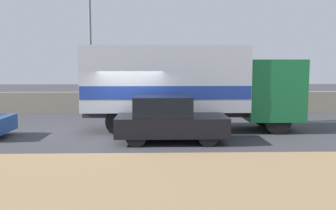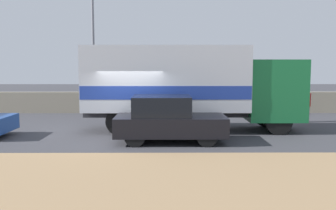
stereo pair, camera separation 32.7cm
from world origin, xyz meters
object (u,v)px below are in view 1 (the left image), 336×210
object	(u,v)px
street_lamp	(90,40)
box_truck	(186,84)
pedestrian	(304,105)
car_hatchback	(169,120)

from	to	relation	value
street_lamp	box_truck	size ratio (longest dim) A/B	0.79
street_lamp	box_truck	world-z (taller)	street_lamp
box_truck	pedestrian	xyz separation A→B (m)	(5.91, 2.27, -1.11)
street_lamp	car_hatchback	bearing A→B (deg)	-61.29
street_lamp	pedestrian	size ratio (longest dim) A/B	4.36
pedestrian	street_lamp	bearing A→B (deg)	166.20
box_truck	car_hatchback	bearing A→B (deg)	-108.19
box_truck	car_hatchback	size ratio (longest dim) A/B	2.28
street_lamp	pedestrian	bearing A→B (deg)	-13.80
box_truck	car_hatchback	world-z (taller)	box_truck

